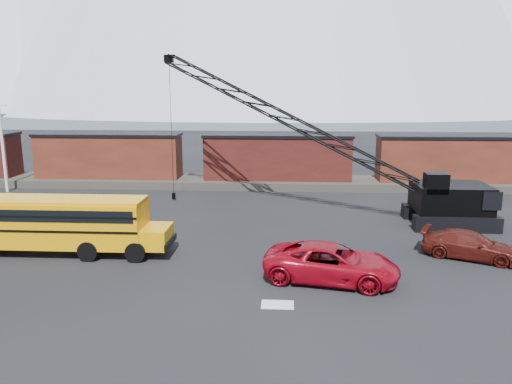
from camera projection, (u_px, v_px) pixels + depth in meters
The scene contains 11 objects.
ground at pixel (269, 271), 25.48m from camera, with size 160.00×160.00×0.00m, color black.
gravel_berm at pixel (277, 182), 46.88m from camera, with size 120.00×5.00×0.70m, color #433E37.
boxcar_west_near at pixel (109, 156), 47.31m from camera, with size 13.70×3.10×4.17m.
boxcar_mid at pixel (277, 157), 46.37m from camera, with size 13.70×3.10×4.17m.
boxcar_east_near at pixel (453, 158), 45.43m from camera, with size 13.70×3.10×4.17m.
utility_pole at pixel (3, 145), 43.59m from camera, with size 1.40×0.24×8.00m.
snow_patch at pixel (278, 305), 21.54m from camera, with size 1.40×0.90×0.02m, color silver.
school_bus at pixel (62, 223), 27.77m from camera, with size 11.65×2.65×3.19m.
red_pickup at pixel (332, 263), 24.05m from camera, with size 2.99×6.48×1.80m, color #9B0716.
maroon_suv at pixel (470, 245), 27.24m from camera, with size 2.07×5.10×1.48m, color #46110C.
crawler_crane at pixel (290, 121), 36.26m from camera, with size 23.59×8.82×11.82m.
Camera 1 is at (0.78, -24.06, 9.29)m, focal length 35.00 mm.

